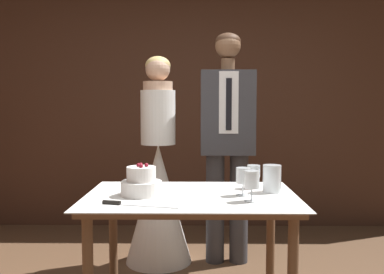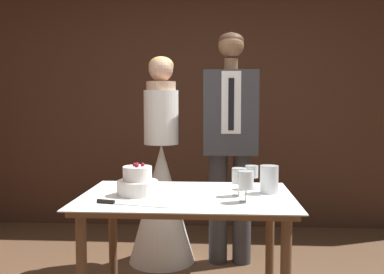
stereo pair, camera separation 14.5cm
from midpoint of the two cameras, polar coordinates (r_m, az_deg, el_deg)
name	(u,v)px [view 1 (the left image)]	position (r m, az deg, el deg)	size (l,w,h in m)	color
wall_back	(193,104)	(4.54, -0.78, 4.44)	(5.53, 0.12, 2.60)	#472B1E
cake_table	(191,211)	(2.54, -1.80, -9.81)	(1.23, 0.84, 0.77)	brown
tiered_cake	(141,183)	(2.52, -8.43, -6.12)	(0.24, 0.24, 0.19)	white
cake_knife	(125,204)	(2.30, -10.71, -8.76)	(0.41, 0.12, 0.02)	silver
wine_glass_near	(252,181)	(2.34, 6.20, -5.87)	(0.08, 0.08, 0.17)	silver
wine_glass_middle	(254,172)	(2.71, 6.70, -4.73)	(0.08, 0.08, 0.15)	silver
wine_glass_far	(243,177)	(2.49, 5.16, -5.33)	(0.08, 0.08, 0.16)	silver
hurricane_candle	(272,179)	(2.61, 9.04, -5.59)	(0.11, 0.11, 0.16)	silver
bride	(158,188)	(3.53, -5.68, -6.77)	(0.54, 0.54, 1.68)	white
groom	(227,136)	(3.45, 3.54, 0.17)	(0.43, 0.25, 1.86)	#38383D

